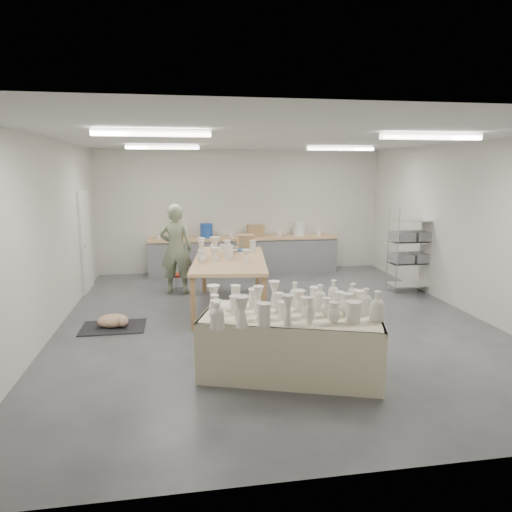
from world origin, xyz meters
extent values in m
plane|color=#424449|center=(0.00, 0.00, 0.00)|extent=(8.00, 8.00, 0.00)
cube|color=white|center=(0.00, 0.00, 2.99)|extent=(7.00, 8.00, 0.02)
cube|color=silver|center=(0.00, 4.00, 1.50)|extent=(7.00, 0.02, 3.00)
cube|color=silver|center=(0.00, -4.00, 1.50)|extent=(7.00, 0.02, 3.00)
cube|color=silver|center=(-3.50, 0.00, 1.50)|extent=(0.02, 8.00, 3.00)
cube|color=silver|center=(3.50, 0.00, 1.50)|extent=(0.02, 8.00, 3.00)
cube|color=white|center=(-3.47, 2.60, 1.05)|extent=(0.05, 0.90, 2.10)
cube|color=white|center=(-1.80, -1.50, 2.94)|extent=(1.40, 0.12, 0.08)
cube|color=white|center=(1.80, -1.50, 2.94)|extent=(1.40, 0.12, 0.08)
cube|color=white|center=(-1.80, 2.00, 2.94)|extent=(1.40, 0.12, 0.08)
cube|color=white|center=(1.80, 2.00, 2.94)|extent=(1.40, 0.12, 0.08)
cube|color=tan|center=(0.00, 3.68, 0.87)|extent=(4.60, 0.60, 0.06)
cube|color=slate|center=(0.00, 3.68, 0.42)|extent=(4.60, 0.55, 0.84)
cylinder|color=gold|center=(-1.60, 3.68, 1.07)|extent=(0.30, 0.30, 0.34)
cylinder|color=#1E48A3|center=(-0.90, 3.68, 1.07)|extent=(0.30, 0.30, 0.34)
cylinder|color=white|center=(1.40, 3.68, 1.07)|extent=(0.30, 0.30, 0.34)
cube|color=#9E7B4C|center=(0.30, 3.68, 1.04)|extent=(0.40, 0.30, 0.28)
cylinder|color=white|center=(-2.00, 3.68, 0.97)|extent=(0.10, 0.10, 0.14)
cylinder|color=white|center=(-0.30, 3.68, 0.97)|extent=(0.10, 0.10, 0.14)
cylinder|color=white|center=(0.90, 3.68, 0.97)|extent=(0.10, 0.10, 0.14)
cylinder|color=white|center=(1.90, 3.68, 0.97)|extent=(0.10, 0.10, 0.14)
cylinder|color=silver|center=(2.78, 1.18, 0.90)|extent=(0.02, 0.02, 1.80)
cylinder|color=silver|center=(3.62, 1.18, 0.90)|extent=(0.02, 0.02, 1.80)
cylinder|color=silver|center=(2.78, 1.62, 0.90)|extent=(0.02, 0.02, 1.80)
cylinder|color=silver|center=(3.62, 1.62, 0.90)|extent=(0.02, 0.02, 1.80)
cube|color=silver|center=(3.20, 1.40, 0.15)|extent=(0.88, 0.48, 0.02)
cube|color=silver|center=(3.20, 1.40, 0.60)|extent=(0.88, 0.48, 0.02)
cube|color=silver|center=(3.20, 1.40, 1.05)|extent=(0.88, 0.48, 0.02)
cube|color=silver|center=(3.20, 1.40, 1.50)|extent=(0.88, 0.48, 0.02)
cube|color=slate|center=(2.98, 1.40, 0.72)|extent=(0.38, 0.42, 0.18)
cube|color=slate|center=(3.42, 1.40, 0.72)|extent=(0.38, 0.42, 0.18)
cube|color=slate|center=(2.98, 1.40, 1.17)|extent=(0.38, 0.42, 0.18)
cube|color=slate|center=(3.42, 1.40, 1.17)|extent=(0.38, 0.42, 0.18)
cube|color=olive|center=(-0.19, -2.02, 0.33)|extent=(2.11, 1.44, 0.66)
cube|color=beige|center=(-0.19, -2.02, 0.75)|extent=(2.40, 1.67, 0.03)
cube|color=beige|center=(-0.19, -2.51, 0.38)|extent=(2.08, 0.71, 0.76)
cube|color=beige|center=(-0.19, -1.52, 0.38)|extent=(2.08, 0.71, 0.76)
cube|color=tan|center=(-0.65, 0.81, 0.91)|extent=(1.55, 2.64, 0.06)
cube|color=olive|center=(-1.20, -0.38, 0.44)|extent=(0.08, 0.08, 0.88)
cube|color=olive|center=(-0.09, -0.38, 0.44)|extent=(0.08, 0.08, 0.88)
cube|color=olive|center=(-1.20, 1.99, 0.44)|extent=(0.08, 0.08, 0.88)
cube|color=olive|center=(-0.09, 1.99, 0.44)|extent=(0.08, 0.08, 0.88)
ellipsoid|color=silver|center=(-0.55, 1.38, 0.99)|extent=(0.26, 0.26, 0.12)
cylinder|color=#1E48A3|center=(-0.32, 1.53, 0.95)|extent=(0.26, 0.26, 0.03)
cylinder|color=white|center=(-0.70, 1.63, 1.00)|extent=(0.11, 0.11, 0.12)
cube|color=#9E7B4C|center=(-0.21, 1.81, 1.08)|extent=(0.32, 0.26, 0.28)
cube|color=black|center=(-2.62, 0.06, 0.01)|extent=(1.00, 0.70, 0.02)
ellipsoid|color=white|center=(-2.62, 0.06, 0.12)|extent=(0.55, 0.43, 0.21)
sphere|color=white|center=(-2.46, -0.05, 0.14)|extent=(0.18, 0.18, 0.18)
imported|color=gray|center=(-1.61, 2.05, 0.92)|extent=(0.74, 0.56, 1.84)
cylinder|color=red|center=(-1.61, 2.32, 0.32)|extent=(0.46, 0.46, 0.04)
cylinder|color=silver|center=(-1.47, 2.37, 0.15)|extent=(0.02, 0.02, 0.31)
cylinder|color=silver|center=(-1.73, 2.42, 0.15)|extent=(0.02, 0.02, 0.31)
cylinder|color=silver|center=(-1.64, 2.17, 0.15)|extent=(0.02, 0.02, 0.31)
camera|label=1|loc=(-1.48, -7.23, 2.51)|focal=32.00mm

